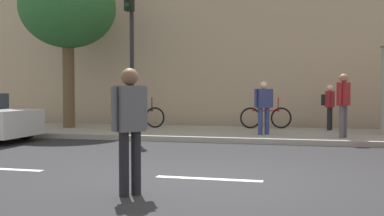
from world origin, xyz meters
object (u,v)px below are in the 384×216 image
(traffic_light, at_px, (130,35))
(bicycle_leaning, at_px, (266,117))
(pedestrian_in_light_jacket, at_px, (343,100))
(street_tree, at_px, (68,8))
(bicycle_upright, at_px, (141,116))
(pedestrian_with_backpack, at_px, (130,121))
(pedestrian_in_red_top, at_px, (264,104))
(pedestrian_tallest, at_px, (329,103))

(traffic_light, relative_size, bicycle_leaning, 2.52)
(pedestrian_in_light_jacket, distance_m, bicycle_leaning, 3.48)
(street_tree, bearing_deg, bicycle_upright, 12.35)
(pedestrian_with_backpack, relative_size, bicycle_upright, 1.01)
(bicycle_leaning, bearing_deg, pedestrian_with_backpack, -96.43)
(pedestrian_with_backpack, bearing_deg, bicycle_leaning, 83.57)
(traffic_light, distance_m, pedestrian_in_red_top, 4.41)
(pedestrian_in_red_top, bearing_deg, pedestrian_tallest, 45.98)
(pedestrian_in_light_jacket, bearing_deg, pedestrian_with_backpack, -115.28)
(traffic_light, relative_size, street_tree, 0.78)
(pedestrian_with_backpack, xyz_separation_m, bicycle_upright, (-3.20, 9.12, -0.51))
(traffic_light, distance_m, bicycle_upright, 3.59)
(bicycle_leaning, bearing_deg, bicycle_upright, -171.67)
(street_tree, height_order, bicycle_leaning, street_tree)
(traffic_light, relative_size, pedestrian_in_light_jacket, 2.47)
(street_tree, xyz_separation_m, pedestrian_tallest, (8.83, 1.09, -3.28))
(pedestrian_with_backpack, xyz_separation_m, pedestrian_in_light_jacket, (3.41, 7.23, 0.14))
(bicycle_leaning, bearing_deg, traffic_light, -140.00)
(pedestrian_with_backpack, bearing_deg, pedestrian_in_red_top, 81.04)
(bicycle_leaning, relative_size, bicycle_upright, 0.98)
(pedestrian_in_light_jacket, height_order, pedestrian_in_red_top, pedestrian_in_light_jacket)
(street_tree, distance_m, pedestrian_tallest, 9.48)
(traffic_light, bearing_deg, pedestrian_in_red_top, 14.62)
(pedestrian_in_light_jacket, xyz_separation_m, pedestrian_in_red_top, (-2.21, 0.42, -0.12))
(pedestrian_in_red_top, height_order, bicycle_upright, pedestrian_in_red_top)
(pedestrian_in_light_jacket, xyz_separation_m, bicycle_upright, (-6.61, 1.89, -0.65))
(bicycle_leaning, bearing_deg, pedestrian_in_light_jacket, -47.47)
(traffic_light, height_order, pedestrian_with_backpack, traffic_light)
(traffic_light, relative_size, bicycle_upright, 2.46)
(pedestrian_in_red_top, bearing_deg, pedestrian_in_light_jacket, -10.68)
(street_tree, height_order, bicycle_upright, street_tree)
(street_tree, xyz_separation_m, bicycle_leaning, (6.76, 1.17, -3.77))
(pedestrian_tallest, relative_size, bicycle_leaning, 0.86)
(pedestrian_tallest, relative_size, pedestrian_in_red_top, 0.95)
(pedestrian_in_light_jacket, bearing_deg, pedestrian_in_red_top, 169.32)
(pedestrian_with_backpack, distance_m, pedestrian_tallest, 10.18)
(traffic_light, xyz_separation_m, pedestrian_in_light_jacket, (6.01, 0.57, -1.89))
(street_tree, bearing_deg, traffic_light, -32.12)
(street_tree, relative_size, pedestrian_in_light_jacket, 3.17)
(pedestrian_in_light_jacket, bearing_deg, street_tree, 171.52)
(bicycle_upright, bearing_deg, bicycle_leaning, 8.33)
(pedestrian_with_backpack, distance_m, pedestrian_in_red_top, 7.74)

